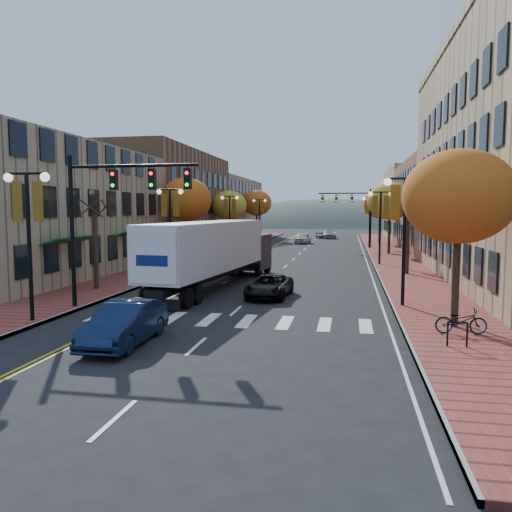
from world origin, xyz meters
The scene contains 32 objects.
ground centered at (0.00, 0.00, 0.00)m, with size 200.00×200.00×0.00m, color black.
sidewalk_left centered at (-9.00, 32.50, 0.07)m, with size 4.00×85.00×0.15m, color brown.
sidewalk_right centered at (9.00, 32.50, 0.07)m, with size 4.00×85.00×0.15m, color brown.
building_left_near centered at (-17.00, 13.00, 4.50)m, with size 12.00×22.00×9.00m, color #9E8966.
building_left_mid centered at (-17.00, 36.00, 5.50)m, with size 12.00×24.00×11.00m, color brown.
building_left_far centered at (-17.00, 61.00, 4.75)m, with size 12.00×26.00×9.50m, color #9E8966.
building_right_mid centered at (18.50, 42.00, 5.00)m, with size 15.00×24.00×10.00m, color brown.
building_right_far centered at (18.50, 64.00, 5.50)m, with size 15.00×20.00×11.00m, color #9E8966.
tree_left_a centered at (-9.00, 8.00, 2.25)m, with size 0.28×0.28×4.20m.
tree_left_b centered at (-9.00, 24.00, 5.45)m, with size 4.48×4.48×7.21m.
tree_left_c centered at (-9.00, 40.00, 5.05)m, with size 4.16×4.16×6.69m.
tree_left_d centered at (-9.00, 58.00, 5.60)m, with size 4.61×4.61×7.42m.
tree_right_a centered at (9.00, 2.00, 5.05)m, with size 4.16×4.16×6.69m.
tree_right_b centered at (9.00, 18.00, 2.25)m, with size 0.28×0.28×4.20m.
tree_right_c centered at (9.00, 34.00, 5.45)m, with size 4.48×4.48×7.21m.
tree_right_d centered at (9.00, 50.00, 5.29)m, with size 4.35×4.35×7.00m.
lamp_left_a centered at (-7.50, 0.00, 4.29)m, with size 1.96×0.36×6.05m.
lamp_left_b centered at (-7.50, 16.00, 4.29)m, with size 1.96×0.36×6.05m.
lamp_left_c centered at (-7.50, 34.00, 4.29)m, with size 1.96×0.36×6.05m.
lamp_left_d centered at (-7.50, 52.00, 4.29)m, with size 1.96×0.36×6.05m.
lamp_right_a centered at (7.50, 6.00, 4.29)m, with size 1.96×0.36×6.05m.
lamp_right_b centered at (7.50, 24.00, 4.29)m, with size 1.96×0.36×6.05m.
lamp_right_c centered at (7.50, 42.00, 4.29)m, with size 1.96×0.36×6.05m.
traffic_mast_near centered at (-5.48, 3.00, 4.92)m, with size 6.10×0.35×7.00m.
traffic_mast_far centered at (5.48, 42.00, 4.92)m, with size 6.10×0.34×7.00m.
semi_truck centered at (-2.68, 10.47, 2.28)m, with size 4.22×15.77×3.90m.
navy_sedan centered at (-2.47, -2.19, 0.73)m, with size 1.54×4.41×1.45m, color #0D1934.
black_suv centered at (0.94, 7.77, 0.60)m, with size 1.98×4.29×1.19m, color black.
car_far_white centered at (-1.10, 49.86, 0.74)m, with size 1.75×4.35×1.48m, color silver.
car_far_silver centered at (1.91, 62.82, 0.73)m, with size 2.05×5.05×1.47m, color #9999A0.
car_far_oncoming centered at (0.74, 64.48, 0.69)m, with size 1.46×4.18×1.38m, color #AEAEB6.
bicycle centered at (8.99, 0.81, 0.62)m, with size 0.62×1.79×0.94m, color gray.
Camera 1 is at (4.97, -17.77, 4.59)m, focal length 35.00 mm.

